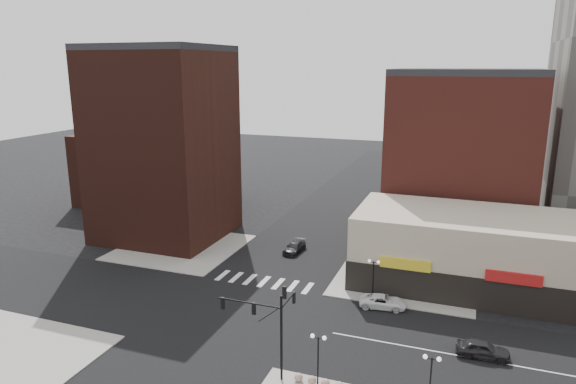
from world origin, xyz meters
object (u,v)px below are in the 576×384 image
(street_lamp_se_b, at_px, (431,369))
(dark_sedan_north, at_px, (295,247))
(traffic_signal, at_px, (271,317))
(white_suv, at_px, (383,302))
(dark_sedan_east, at_px, (483,349))
(street_lamp_ne, at_px, (374,269))
(street_lamp_se_a, at_px, (318,347))

(street_lamp_se_b, relative_size, dark_sedan_north, 0.93)
(traffic_signal, bearing_deg, white_suv, 67.01)
(white_suv, xyz_separation_m, dark_sedan_east, (9.22, -6.03, 0.08))
(traffic_signal, xyz_separation_m, dark_sedan_east, (15.30, 8.30, -4.24))
(street_lamp_ne, distance_m, dark_sedan_north, 15.89)
(traffic_signal, bearing_deg, dark_sedan_east, 28.47)
(street_lamp_se_b, height_order, dark_sedan_east, street_lamp_se_b)
(white_suv, height_order, dark_sedan_east, dark_sedan_east)
(dark_sedan_east, bearing_deg, street_lamp_se_a, 124.27)
(street_lamp_se_b, relative_size, white_suv, 0.90)
(street_lamp_se_b, height_order, white_suv, street_lamp_se_b)
(white_suv, bearing_deg, traffic_signal, 149.61)
(traffic_signal, distance_m, street_lamp_se_a, 4.12)
(street_lamp_se_b, relative_size, dark_sedan_east, 0.99)
(street_lamp_ne, relative_size, white_suv, 0.90)
(street_lamp_se_a, xyz_separation_m, street_lamp_se_b, (8.00, 0.00, 0.00))
(street_lamp_se_a, height_order, street_lamp_ne, same)
(white_suv, bearing_deg, dark_sedan_east, -130.59)
(traffic_signal, relative_size, white_suv, 1.69)
(dark_sedan_east, bearing_deg, white_suv, 54.79)
(street_lamp_se_a, xyz_separation_m, dark_sedan_east, (11.54, 8.47, -2.57))
(street_lamp_se_a, bearing_deg, street_lamp_se_b, 0.00)
(dark_sedan_north, bearing_deg, white_suv, -37.47)
(traffic_signal, distance_m, dark_sedan_north, 27.25)
(street_lamp_ne, xyz_separation_m, dark_sedan_north, (-11.98, 10.09, -2.64))
(street_lamp_se_b, bearing_deg, dark_sedan_east, 67.33)
(traffic_signal, relative_size, dark_sedan_north, 1.73)
(traffic_signal, bearing_deg, street_lamp_ne, 73.25)
(white_suv, distance_m, dark_sedan_east, 11.02)
(dark_sedan_east, height_order, dark_sedan_north, dark_sedan_east)
(street_lamp_se_a, height_order, street_lamp_se_b, same)
(dark_sedan_north, bearing_deg, dark_sedan_east, -34.44)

